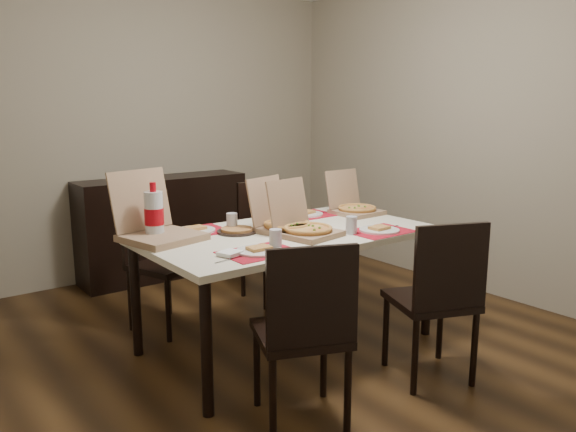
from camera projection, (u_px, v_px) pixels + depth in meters
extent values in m
cube|color=#432B14|center=(282.00, 339.00, 3.75)|extent=(3.80, 4.00, 0.02)
cube|color=gray|center=(149.00, 131.00, 5.06)|extent=(3.80, 0.02, 2.60)
cube|color=gray|center=(467.00, 133.00, 4.63)|extent=(0.02, 4.00, 2.60)
cube|color=black|center=(164.00, 227.00, 5.05)|extent=(1.50, 0.40, 0.90)
cube|color=beige|center=(288.00, 235.00, 3.52)|extent=(1.80, 1.00, 0.04)
cylinder|color=black|center=(207.00, 349.00, 2.75)|extent=(0.06, 0.06, 0.71)
cylinder|color=black|center=(427.00, 284.00, 3.75)|extent=(0.06, 0.06, 0.71)
cylinder|color=black|center=(136.00, 300.00, 3.44)|extent=(0.06, 0.06, 0.71)
cylinder|color=black|center=(338.00, 256.00, 4.44)|extent=(0.06, 0.06, 0.71)
cube|color=black|center=(300.00, 333.00, 2.70)|extent=(0.55, 0.55, 0.04)
cube|color=black|center=(313.00, 297.00, 2.47)|extent=(0.40, 0.19, 0.46)
cylinder|color=black|center=(273.00, 402.00, 2.53)|extent=(0.04, 0.04, 0.43)
cylinder|color=black|center=(348.00, 392.00, 2.62)|extent=(0.04, 0.04, 0.43)
cylinder|color=black|center=(257.00, 366.00, 2.87)|extent=(0.04, 0.04, 0.43)
cylinder|color=black|center=(324.00, 358.00, 2.96)|extent=(0.04, 0.04, 0.43)
cube|color=black|center=(430.00, 301.00, 3.15)|extent=(0.55, 0.55, 0.04)
cube|color=black|center=(451.00, 267.00, 2.92)|extent=(0.40, 0.19, 0.46)
cylinder|color=black|center=(415.00, 357.00, 2.98)|extent=(0.04, 0.04, 0.43)
cylinder|color=black|center=(474.00, 349.00, 3.07)|extent=(0.04, 0.04, 0.43)
cylinder|color=black|center=(386.00, 331.00, 3.32)|extent=(0.04, 0.04, 0.43)
cylinder|color=black|center=(440.00, 325.00, 3.42)|extent=(0.04, 0.04, 0.43)
cube|color=black|center=(167.00, 265.00, 3.85)|extent=(0.53, 0.53, 0.04)
cube|color=black|center=(146.00, 226.00, 3.90)|extent=(0.41, 0.17, 0.46)
cylinder|color=black|center=(169.00, 286.00, 4.14)|extent=(0.04, 0.04, 0.43)
cylinder|color=black|center=(131.00, 300.00, 3.85)|extent=(0.04, 0.04, 0.43)
cylinder|color=black|center=(205.00, 295.00, 3.95)|extent=(0.04, 0.04, 0.43)
cylinder|color=black|center=(168.00, 311.00, 3.65)|extent=(0.04, 0.04, 0.43)
cube|color=black|center=(273.00, 244.00, 4.43)|extent=(0.45, 0.45, 0.04)
cube|color=black|center=(261.00, 209.00, 4.54)|extent=(0.42, 0.06, 0.46)
cylinder|color=black|center=(281.00, 264.00, 4.72)|extent=(0.04, 0.04, 0.43)
cylinder|color=black|center=(243.00, 271.00, 4.53)|extent=(0.04, 0.04, 0.43)
cylinder|color=black|center=(305.00, 274.00, 4.43)|extent=(0.04, 0.04, 0.43)
cylinder|color=black|center=(266.00, 282.00, 4.23)|extent=(0.04, 0.04, 0.43)
cube|color=#B40C20|center=(259.00, 252.00, 3.02)|extent=(0.40, 0.30, 0.00)
cylinder|color=white|center=(259.00, 251.00, 3.02)|extent=(0.25, 0.25, 0.01)
cube|color=#D3C669|center=(259.00, 248.00, 3.02)|extent=(0.12, 0.09, 0.02)
cylinder|color=#B0B3BC|center=(276.00, 239.00, 3.09)|extent=(0.07, 0.07, 0.11)
cube|color=#B2B2B7|center=(231.00, 259.00, 2.88)|extent=(0.20, 0.04, 0.00)
cube|color=white|center=(230.00, 253.00, 2.96)|extent=(0.13, 0.13, 0.02)
cube|color=#B40C20|center=(379.00, 231.00, 3.52)|extent=(0.40, 0.30, 0.00)
cylinder|color=white|center=(379.00, 230.00, 3.52)|extent=(0.25, 0.25, 0.01)
cube|color=#D3C669|center=(379.00, 228.00, 3.51)|extent=(0.13, 0.10, 0.02)
cylinder|color=#B0B3BC|center=(351.00, 225.00, 3.44)|extent=(0.07, 0.07, 0.11)
cube|color=#B2B2B7|center=(390.00, 228.00, 3.62)|extent=(0.20, 0.04, 0.00)
cube|color=#B40C20|center=(195.00, 232.00, 3.51)|extent=(0.40, 0.30, 0.00)
cylinder|color=white|center=(195.00, 230.00, 3.51)|extent=(0.25, 0.25, 0.01)
cube|color=#D3C669|center=(195.00, 228.00, 3.51)|extent=(0.13, 0.10, 0.02)
cylinder|color=#B0B3BC|center=(232.00, 222.00, 3.55)|extent=(0.07, 0.07, 0.11)
cube|color=#B2B2B7|center=(170.00, 235.00, 3.41)|extent=(0.20, 0.04, 0.00)
cube|color=white|center=(169.00, 232.00, 3.44)|extent=(0.13, 0.13, 0.02)
cube|color=#B40C20|center=(306.00, 215.00, 4.03)|extent=(0.40, 0.30, 0.00)
cylinder|color=white|center=(306.00, 214.00, 4.03)|extent=(0.24, 0.24, 0.01)
cube|color=#D3C669|center=(306.00, 212.00, 4.02)|extent=(0.14, 0.12, 0.02)
cylinder|color=#B0B3BC|center=(295.00, 212.00, 3.87)|extent=(0.07, 0.07, 0.11)
cube|color=#B2B2B7|center=(328.00, 212.00, 4.16)|extent=(0.20, 0.04, 0.00)
cube|color=white|center=(288.00, 230.00, 3.52)|extent=(0.13, 0.14, 0.02)
cube|color=#8D6D51|center=(308.00, 234.00, 3.39)|extent=(0.38, 0.38, 0.03)
cube|color=#8D6D51|center=(288.00, 203.00, 3.47)|extent=(0.34, 0.13, 0.30)
cylinder|color=#D3C669|center=(308.00, 229.00, 3.39)|extent=(0.33, 0.33, 0.02)
cube|color=#8D6D51|center=(357.00, 212.00, 4.07)|extent=(0.31, 0.31, 0.03)
cube|color=#8D6D51|center=(343.00, 189.00, 4.16)|extent=(0.31, 0.08, 0.28)
cylinder|color=#D3C669|center=(357.00, 209.00, 4.07)|extent=(0.27, 0.27, 0.02)
cube|color=#8D6D51|center=(162.00, 237.00, 3.28)|extent=(0.48, 0.48, 0.04)
cube|color=#8D6D51|center=(140.00, 200.00, 3.37)|extent=(0.41, 0.17, 0.36)
cube|color=#8D6D51|center=(287.00, 229.00, 3.51)|extent=(0.41, 0.41, 0.03)
cube|color=#8D6D51|center=(266.00, 200.00, 3.57)|extent=(0.34, 0.17, 0.30)
cylinder|color=#D3C669|center=(287.00, 225.00, 3.51)|extent=(0.35, 0.35, 0.02)
cylinder|color=black|center=(237.00, 232.00, 3.49)|extent=(0.25, 0.25, 0.01)
cylinder|color=#B68046|center=(237.00, 229.00, 3.48)|extent=(0.20, 0.20, 0.02)
imported|color=white|center=(285.00, 225.00, 3.66)|extent=(0.12, 0.12, 0.03)
cylinder|color=silver|center=(154.00, 215.00, 3.30)|extent=(0.11, 0.11, 0.28)
cylinder|color=#AB0712|center=(154.00, 216.00, 3.30)|extent=(0.11, 0.11, 0.10)
cylinder|color=#AB0712|center=(153.00, 187.00, 3.27)|extent=(0.04, 0.04, 0.05)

